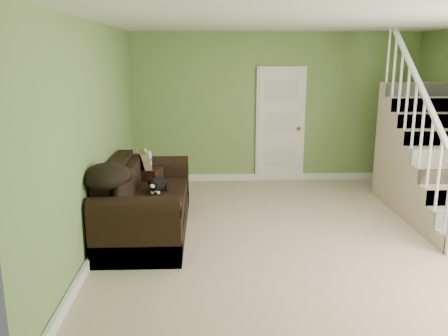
{
  "coord_description": "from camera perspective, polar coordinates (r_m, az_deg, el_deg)",
  "views": [
    {
      "loc": [
        -1.2,
        -5.54,
        2.24
      ],
      "look_at": [
        -0.99,
        0.06,
        0.88
      ],
      "focal_mm": 38.0,
      "sensor_mm": 36.0,
      "label": 1
    }
  ],
  "objects": [
    {
      "name": "wall_left",
      "position": [
        5.77,
        -15.15,
        3.81
      ],
      "size": [
        0.04,
        5.5,
        2.6
      ],
      "primitive_type": "cube",
      "color": "#728F4D",
      "rests_on": "floor"
    },
    {
      "name": "floor",
      "position": [
        6.09,
        9.49,
        -8.09
      ],
      "size": [
        5.0,
        5.5,
        0.01
      ],
      "primitive_type": "cube",
      "color": "tan",
      "rests_on": "ground"
    },
    {
      "name": "banana",
      "position": [
        5.54,
        -8.2,
        -4.6
      ],
      "size": [
        0.13,
        0.21,
        0.06
      ],
      "primitive_type": "ellipsoid",
      "rotation": [
        0.0,
        0.0,
        0.42
      ],
      "color": "gold",
      "rests_on": "sofa"
    },
    {
      "name": "wall_back",
      "position": [
        8.43,
        6.13,
        7.18
      ],
      "size": [
        5.0,
        0.04,
        2.6
      ],
      "primitive_type": "cube",
      "color": "#728F4D",
      "rests_on": "floor"
    },
    {
      "name": "wall_front",
      "position": [
        3.18,
        20.24,
        -4.38
      ],
      "size": [
        5.0,
        0.04,
        2.6
      ],
      "primitive_type": "cube",
      "color": "#728F4D",
      "rests_on": "floor"
    },
    {
      "name": "sofa",
      "position": [
        6.15,
        -9.69,
        -4.5
      ],
      "size": [
        0.98,
        2.27,
        0.9
      ],
      "color": "black",
      "rests_on": "floor"
    },
    {
      "name": "baseboard_back",
      "position": [
        8.63,
        5.95,
        -1.06
      ],
      "size": [
        5.0,
        0.04,
        0.12
      ],
      "primitive_type": "cube",
      "color": "white",
      "rests_on": "floor"
    },
    {
      "name": "cat",
      "position": [
        6.18,
        -8.07,
        -2.0
      ],
      "size": [
        0.25,
        0.54,
        0.26
      ],
      "rotation": [
        0.0,
        0.0,
        -0.15
      ],
      "color": "black",
      "rests_on": "sofa"
    },
    {
      "name": "ceiling",
      "position": [
        5.68,
        10.56,
        17.08
      ],
      "size": [
        5.0,
        5.5,
        0.01
      ],
      "primitive_type": "cube",
      "color": "white",
      "rests_on": "wall_back"
    },
    {
      "name": "side_table",
      "position": [
        7.04,
        -9.41,
        -2.25
      ],
      "size": [
        0.67,
        0.67,
        0.88
      ],
      "rotation": [
        0.0,
        0.0,
        -0.29
      ],
      "color": "black",
      "rests_on": "floor"
    },
    {
      "name": "door",
      "position": [
        8.44,
        6.8,
        5.15
      ],
      "size": [
        0.86,
        0.12,
        2.02
      ],
      "color": "white",
      "rests_on": "floor"
    },
    {
      "name": "throw_blanket",
      "position": [
        5.35,
        -13.97,
        -0.93
      ],
      "size": [
        0.55,
        0.69,
        0.27
      ],
      "primitive_type": "ellipsoid",
      "rotation": [
        0.0,
        0.0,
        -0.08
      ],
      "color": "black",
      "rests_on": "sofa"
    },
    {
      "name": "throw_pillow",
      "position": [
        6.86,
        -9.45,
        0.34
      ],
      "size": [
        0.31,
        0.44,
        0.41
      ],
      "primitive_type": "cube",
      "rotation": [
        0.0,
        -0.24,
        0.33
      ],
      "color": "#4F371F",
      "rests_on": "sofa"
    },
    {
      "name": "staircase",
      "position": [
        7.42,
        23.44,
        0.08
      ],
      "size": [
        1.0,
        2.51,
        2.82
      ],
      "color": "tan",
      "rests_on": "floor"
    },
    {
      "name": "baseboard_left",
      "position": [
        6.09,
        -14.14,
        -7.76
      ],
      "size": [
        0.04,
        5.5,
        0.12
      ],
      "primitive_type": "cube",
      "color": "white",
      "rests_on": "floor"
    }
  ]
}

